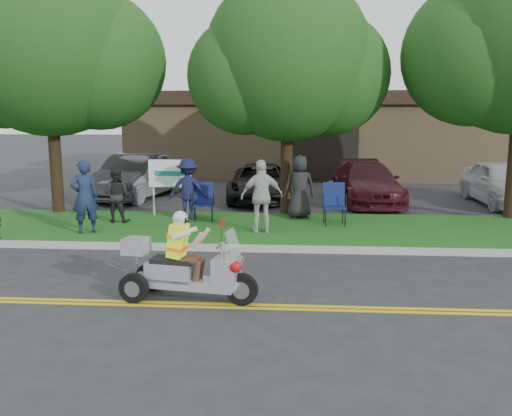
# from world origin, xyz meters

# --- Properties ---
(ground) EXTENTS (120.00, 120.00, 0.00)m
(ground) POSITION_xyz_m (0.00, 0.00, 0.00)
(ground) COLOR #28282B
(ground) RESTS_ON ground
(centerline_near) EXTENTS (60.00, 0.10, 0.01)m
(centerline_near) POSITION_xyz_m (0.00, -0.58, 0.01)
(centerline_near) COLOR gold
(centerline_near) RESTS_ON ground
(centerline_far) EXTENTS (60.00, 0.10, 0.01)m
(centerline_far) POSITION_xyz_m (0.00, -0.42, 0.01)
(centerline_far) COLOR gold
(centerline_far) RESTS_ON ground
(curb) EXTENTS (60.00, 0.25, 0.12)m
(curb) POSITION_xyz_m (0.00, 3.05, 0.06)
(curb) COLOR #A8A89E
(curb) RESTS_ON ground
(grass_verge) EXTENTS (60.00, 4.00, 0.10)m
(grass_verge) POSITION_xyz_m (0.00, 5.20, 0.06)
(grass_verge) COLOR #1C5216
(grass_verge) RESTS_ON ground
(commercial_building) EXTENTS (18.00, 8.20, 4.00)m
(commercial_building) POSITION_xyz_m (2.00, 18.98, 2.01)
(commercial_building) COLOR #9E7F5B
(commercial_building) RESTS_ON ground
(tree_left) EXTENTS (6.62, 5.40, 7.78)m
(tree_left) POSITION_xyz_m (-6.44, 7.03, 4.85)
(tree_left) COLOR #332114
(tree_left) RESTS_ON ground
(tree_mid) EXTENTS (5.88, 4.80, 7.05)m
(tree_mid) POSITION_xyz_m (0.55, 7.23, 4.43)
(tree_mid) COLOR #332114
(tree_mid) RESTS_ON ground
(business_sign) EXTENTS (1.25, 0.06, 1.75)m
(business_sign) POSITION_xyz_m (-2.90, 6.60, 1.26)
(business_sign) COLOR silver
(business_sign) RESTS_ON ground
(trike_scooter) EXTENTS (2.35, 0.94, 1.54)m
(trike_scooter) POSITION_xyz_m (-1.11, -0.25, 0.54)
(trike_scooter) COLOR black
(trike_scooter) RESTS_ON ground
(lawn_chair_a) EXTENTS (0.62, 0.64, 1.13)m
(lawn_chair_a) POSITION_xyz_m (1.83, 5.70, 0.74)
(lawn_chair_a) COLOR black
(lawn_chair_a) RESTS_ON grass_verge
(lawn_chair_b) EXTENTS (0.63, 0.65, 1.06)m
(lawn_chair_b) POSITION_xyz_m (-1.82, 5.97, 0.70)
(lawn_chair_b) COLOR black
(lawn_chair_b) RESTS_ON grass_verge
(spectator_adult_left) EXTENTS (0.80, 0.70, 1.86)m
(spectator_adult_left) POSITION_xyz_m (-4.52, 4.17, 1.03)
(spectator_adult_left) COLOR #182343
(spectator_adult_left) RESTS_ON grass_verge
(spectator_adult_mid) EXTENTS (0.78, 0.63, 1.52)m
(spectator_adult_mid) POSITION_xyz_m (-4.18, 5.55, 0.87)
(spectator_adult_mid) COLOR black
(spectator_adult_mid) RESTS_ON grass_verge
(spectator_adult_right) EXTENTS (1.17, 0.73, 1.85)m
(spectator_adult_right) POSITION_xyz_m (-0.08, 4.57, 1.03)
(spectator_adult_right) COLOR #BABAB4
(spectator_adult_right) RESTS_ON grass_verge
(spectator_chair_a) EXTENTS (1.13, 0.66, 1.73)m
(spectator_chair_a) POSITION_xyz_m (-2.25, 6.04, 0.97)
(spectator_chair_a) COLOR #15183B
(spectator_chair_a) RESTS_ON grass_verge
(spectator_chair_b) EXTENTS (0.99, 0.74, 1.82)m
(spectator_chair_b) POSITION_xyz_m (0.88, 6.52, 1.01)
(spectator_chair_b) COLOR black
(spectator_chair_b) RESTS_ON grass_verge
(parked_car_far_left) EXTENTS (3.06, 5.27, 1.69)m
(parked_car_far_left) POSITION_xyz_m (-5.00, 10.52, 0.84)
(parked_car_far_left) COLOR #ADAFB4
(parked_car_far_left) RESTS_ON ground
(parked_car_left) EXTENTS (2.14, 4.90, 1.56)m
(parked_car_left) POSITION_xyz_m (-5.16, 10.44, 0.78)
(parked_car_left) COLOR #2A2A2C
(parked_car_left) RESTS_ON ground
(parked_car_mid) EXTENTS (2.19, 4.61, 1.27)m
(parked_car_mid) POSITION_xyz_m (-0.46, 10.12, 0.64)
(parked_car_mid) COLOR black
(parked_car_mid) RESTS_ON ground
(parked_car_right) EXTENTS (2.25, 4.87, 1.38)m
(parked_car_right) POSITION_xyz_m (3.26, 9.84, 0.69)
(parked_car_right) COLOR #410F18
(parked_car_right) RESTS_ON ground
(parked_car_far_right) EXTENTS (1.85, 4.43, 1.50)m
(parked_car_far_right) POSITION_xyz_m (7.76, 9.77, 0.75)
(parked_car_far_right) COLOR silver
(parked_car_far_right) RESTS_ON ground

